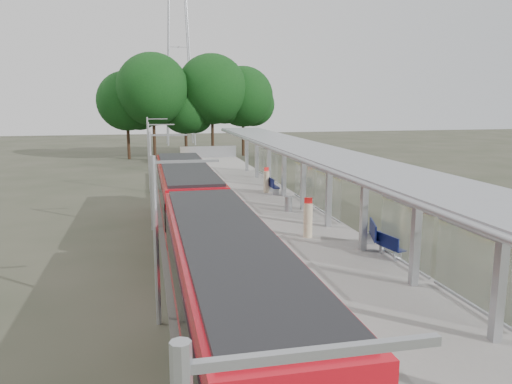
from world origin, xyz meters
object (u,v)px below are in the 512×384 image
(info_pillar_near, at_px, (308,220))
(info_pillar_far, at_px, (266,182))
(bench_near, at_px, (389,245))
(bench_far, at_px, (273,185))
(bench_mid, at_px, (375,234))
(litter_bin, at_px, (288,204))
(train, at_px, (200,226))

(info_pillar_near, xyz_separation_m, info_pillar_far, (0.78, 11.12, -0.05))
(bench_near, xyz_separation_m, info_pillar_near, (-2.19, 3.46, 0.30))
(bench_near, bearing_deg, bench_far, 82.87)
(bench_mid, relative_size, litter_bin, 2.08)
(bench_near, distance_m, info_pillar_near, 4.10)
(info_pillar_far, bearing_deg, info_pillar_near, -117.12)
(bench_near, bearing_deg, bench_mid, 79.49)
(bench_mid, relative_size, info_pillar_far, 1.04)
(train, height_order, bench_near, train)
(bench_mid, height_order, info_pillar_near, info_pillar_near)
(train, relative_size, bench_near, 20.05)
(bench_near, xyz_separation_m, bench_far, (-1.09, 14.16, 0.06))
(train, bearing_deg, bench_near, -18.42)
(train, distance_m, info_pillar_near, 5.06)
(bench_near, distance_m, bench_mid, 1.18)
(bench_mid, xyz_separation_m, info_pillar_far, (-1.38, 13.40, 0.13))
(bench_far, bearing_deg, bench_mid, -86.03)
(bench_mid, distance_m, info_pillar_near, 3.15)
(train, distance_m, bench_near, 7.53)
(train, relative_size, info_pillar_near, 15.32)
(bench_mid, relative_size, bench_far, 1.16)
(bench_mid, bearing_deg, info_pillar_far, 113.69)
(train, xyz_separation_m, bench_near, (7.12, -2.37, -0.58))
(train, bearing_deg, bench_far, 62.90)
(bench_mid, bearing_deg, litter_bin, 119.39)
(bench_near, relative_size, litter_bin, 1.64)
(train, height_order, info_pillar_near, train)
(info_pillar_far, height_order, litter_bin, info_pillar_far)
(train, height_order, bench_mid, train)
(train, xyz_separation_m, info_pillar_near, (4.93, 1.09, -0.27))
(bench_far, bearing_deg, info_pillar_far, 126.94)
(info_pillar_near, height_order, litter_bin, info_pillar_near)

